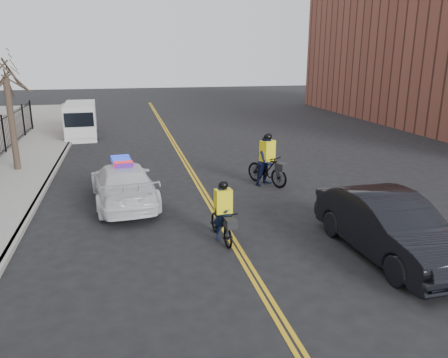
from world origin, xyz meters
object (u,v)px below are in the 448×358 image
object	(u,v)px
cyclist_near	(223,220)
cyclist_far	(267,165)
dark_sedan	(389,226)
cargo_van	(81,121)
police_cruiser	(123,183)

from	to	relation	value
cyclist_near	cyclist_far	size ratio (longest dim) A/B	0.87
dark_sedan	cyclist_near	world-z (taller)	cyclist_near
dark_sedan	cargo_van	distance (m)	21.75
cargo_van	cyclist_far	world-z (taller)	cyclist_far
police_cruiser	cyclist_near	xyz separation A→B (m)	(2.74, -3.86, -0.13)
cargo_van	cyclist_near	xyz separation A→B (m)	(5.26, -17.75, -0.42)
dark_sedan	cargo_van	xyz separation A→B (m)	(-9.24, 19.69, 0.21)
cargo_van	cyclist_near	bearing A→B (deg)	-76.31
police_cruiser	cargo_van	bearing A→B (deg)	-85.75
police_cruiser	cyclist_far	xyz separation A→B (m)	(5.67, 1.07, 0.10)
police_cruiser	dark_sedan	bearing A→B (deg)	133.12
dark_sedan	cyclist_far	size ratio (longest dim) A/B	2.35
dark_sedan	cargo_van	bearing A→B (deg)	112.32
dark_sedan	cyclist_far	bearing A→B (deg)	95.82
cargo_van	dark_sedan	bearing A→B (deg)	-67.68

